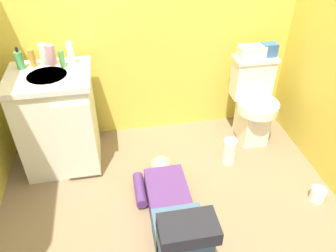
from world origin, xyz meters
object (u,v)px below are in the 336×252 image
object	(u,v)px
person_plumber	(173,212)
bottle_amber	(32,58)
paper_towel_roll	(229,151)
toilet_paper_roll	(318,194)
toilet	(253,102)
bottle_green	(62,59)
bottle_white	(44,55)
soap_dispenser	(19,60)
bottle_clear	(71,54)
vanity_cabinet	(59,120)
toiletry_bag	(269,50)
bottle_pink	(51,55)
faucet	(48,59)
tissue_box	(252,52)

from	to	relation	value
person_plumber	bottle_amber	xyz separation A→B (m)	(-0.85, 0.99, 0.71)
paper_towel_roll	toilet_paper_roll	size ratio (longest dim) A/B	2.06
toilet	bottle_green	xyz separation A→B (m)	(-1.54, 0.04, 0.52)
bottle_white	bottle_amber	bearing A→B (deg)	-173.89
soap_dispenser	toilet_paper_roll	bearing A→B (deg)	-23.86
person_plumber	bottle_clear	world-z (taller)	bottle_clear
bottle_amber	toilet	bearing A→B (deg)	-2.90
bottle_amber	bottle_clear	world-z (taller)	bottle_clear
vanity_cabinet	toilet_paper_roll	distance (m)	2.05
toiletry_bag	bottle_amber	xyz separation A→B (m)	(-1.85, -0.00, 0.08)
bottle_amber	toilet_paper_roll	bearing A→B (deg)	-25.27
soap_dispenser	bottle_pink	distance (m)	0.22
bottle_amber	bottle_green	xyz separation A→B (m)	(0.21, -0.05, -0.00)
toilet	person_plumber	xyz separation A→B (m)	(-0.89, -0.90, -0.19)
vanity_cabinet	soap_dispenser	bearing A→B (deg)	146.90
bottle_green	bottle_clear	xyz separation A→B (m)	(0.07, 0.02, 0.02)
toiletry_bag	toilet_paper_roll	distance (m)	1.20
soap_dispenser	bottle_green	world-z (taller)	soap_dispenser
toilet	toilet_paper_roll	xyz separation A→B (m)	(0.21, -0.84, -0.32)
faucet	tissue_box	bearing A→B (deg)	0.12
bottle_clear	paper_towel_roll	xyz separation A→B (m)	(1.17, -0.38, -0.79)
tissue_box	bottle_amber	xyz separation A→B (m)	(-1.70, -0.00, 0.09)
soap_dispenser	bottle_green	bearing A→B (deg)	-5.09
faucet	person_plumber	bearing A→B (deg)	-52.84
soap_dispenser	bottle_clear	size ratio (longest dim) A/B	0.94
toilet	bottle_white	world-z (taller)	bottle_white
tissue_box	paper_towel_roll	world-z (taller)	tissue_box
vanity_cabinet	toiletry_bag	world-z (taller)	toiletry_bag
tissue_box	bottle_clear	bearing A→B (deg)	-178.96
soap_dispenser	toilet	bearing A→B (deg)	-2.10
tissue_box	bottle_clear	distance (m)	1.43
bottle_pink	toilet_paper_roll	distance (m)	2.22
bottle_clear	toilet_paper_roll	bearing A→B (deg)	-28.18
person_plumber	tissue_box	distance (m)	1.45
toilet	bottle_amber	size ratio (longest dim) A/B	5.67
bottle_amber	bottle_white	world-z (taller)	bottle_white
toilet	soap_dispenser	world-z (taller)	soap_dispenser
toilet	toiletry_bag	bearing A→B (deg)	40.77
toiletry_bag	bottle_amber	bearing A→B (deg)	-179.94
bottle_amber	paper_towel_roll	size ratio (longest dim) A/B	0.58
bottle_amber	bottle_green	size ratio (longest dim) A/B	1.03
person_plumber	bottle_white	bearing A→B (deg)	127.66
paper_towel_roll	toilet	bearing A→B (deg)	46.80
person_plumber	bottle_amber	distance (m)	1.49
toilet	bottle_clear	bearing A→B (deg)	177.49
toilet	paper_towel_roll	xyz separation A→B (m)	(-0.30, -0.32, -0.25)
bottle_amber	vanity_cabinet	bearing A→B (deg)	-53.38
bottle_white	paper_towel_roll	distance (m)	1.63
tissue_box	bottle_green	bearing A→B (deg)	-178.10
bottle_pink	tissue_box	bearing A→B (deg)	-0.00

